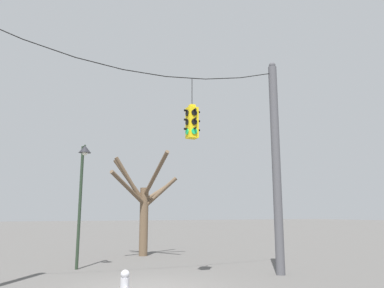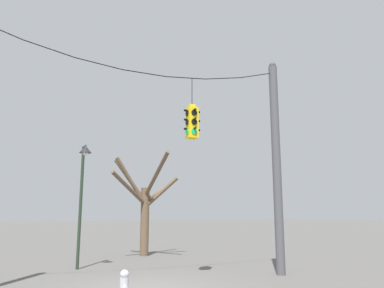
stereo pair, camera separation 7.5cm
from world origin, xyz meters
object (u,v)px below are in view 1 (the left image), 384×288
Objects in this scene: traffic_light_near_right_pole at (192,122)px; fire_hydrant at (125,285)px; utility_pole_right at (276,164)px; street_lamp at (83,176)px; bare_tree at (143,203)px.

fire_hydrant is (-2.60, -1.66, -4.77)m from traffic_light_near_right_pole.
utility_pole_right reaches higher than fire_hydrant.
traffic_light_near_right_pole is at bearing 32.56° from fire_hydrant.
utility_pole_right reaches higher than street_lamp.
utility_pole_right is 1.56× the size of bare_tree.
street_lamp is at bearing 146.90° from utility_pole_right.
traffic_light_near_right_pole is at bearing 180.00° from utility_pole_right.
traffic_light_near_right_pole is at bearing -55.10° from street_lamp.
street_lamp is at bearing -136.45° from bare_tree.
utility_pole_right reaches higher than traffic_light_near_right_pole.
utility_pole_right is at bearing -33.10° from street_lamp.
traffic_light_near_right_pole is 8.00m from bare_tree.
traffic_light_near_right_pole is 0.44× the size of street_lamp.
utility_pole_right is 3.64m from traffic_light_near_right_pole.
bare_tree is at bearing 84.27° from traffic_light_near_right_pole.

